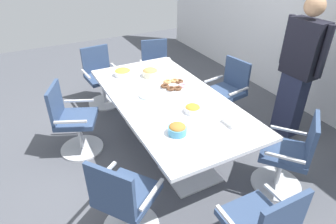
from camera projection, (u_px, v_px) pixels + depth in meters
The scene contains 17 objects.
ground_plane at pixel (168, 148), 3.75m from camera, with size 10.00×10.00×0.01m, color #4C4F56.
back_wall at pixel (321, 18), 3.97m from camera, with size 8.00×0.10×2.80m, color white.
conference_table at pixel (168, 107), 3.43m from camera, with size 2.40×1.20×0.75m.
office_chair_0 at pixel (125, 203), 2.46m from camera, with size 0.76×0.76×0.91m.
office_chair_2 at pixel (288, 158), 2.97m from camera, with size 0.76×0.76×0.91m.
office_chair_3 at pixel (227, 95), 4.15m from camera, with size 0.61×0.61×0.91m.
office_chair_4 at pixel (156, 71), 4.87m from camera, with size 0.66×0.66×0.91m.
office_chair_5 at pixel (101, 79), 4.60m from camera, with size 0.58×0.58×0.91m.
office_chair_6 at pixel (73, 123), 3.52m from camera, with size 0.71×0.71×0.91m.
person_standing_0 at pixel (299, 68), 3.58m from camera, with size 0.61×0.24×1.82m.
snack_bowl_pretzels at pixel (177, 129), 2.71m from camera, with size 0.18×0.18×0.11m.
snack_bowl_chips_yellow at pixel (123, 72), 3.88m from camera, with size 0.24×0.24×0.09m.
snack_bowl_chips_orange at pixel (193, 109), 3.05m from camera, with size 0.18×0.18×0.09m.
snack_bowl_cookies at pixel (150, 72), 3.85m from camera, with size 0.22×0.22×0.11m.
donut_platter at pixel (174, 85), 3.60m from camera, with size 0.34×0.34×0.04m.
plate_stack at pixel (149, 95), 3.38m from camera, with size 0.22×0.22×0.03m.
napkin_pile at pixel (234, 121), 2.88m from camera, with size 0.17×0.17×0.06m, color white.
Camera 1 is at (2.62, -1.37, 2.36)m, focal length 30.59 mm.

